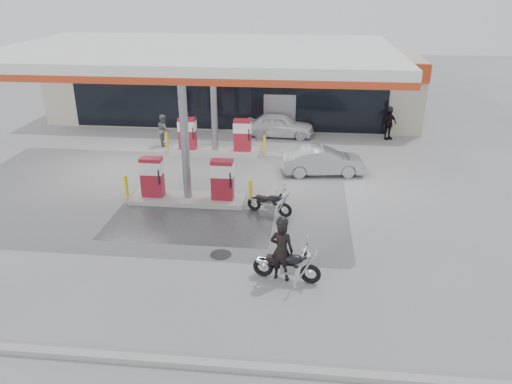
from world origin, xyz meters
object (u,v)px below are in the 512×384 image
biker_main (282,250)px  biker_walking (389,124)px  pump_island_far (215,139)px  attendant (164,130)px  hatchback_silver (323,161)px  main_motorcycle (288,266)px  parked_car_right (306,114)px  parked_motorcycle (270,204)px  sedan_white (280,125)px  parked_car_left (161,111)px  pump_island_near (187,185)px

biker_main → biker_walking: size_ratio=1.10×
pump_island_far → biker_walking: 9.59m
attendant → hatchback_silver: (8.28, -3.40, -0.22)m
main_motorcycle → hatchback_silver: bearing=91.9°
pump_island_far → parked_car_right: 7.50m
main_motorcycle → parked_car_right: bearing=98.4°
main_motorcycle → parked_motorcycle: (-0.87, 4.39, -0.05)m
pump_island_far → parked_motorcycle: (3.33, -6.81, -0.29)m
main_motorcycle → sedan_white: 14.45m
attendant → pump_island_far: bearing=-130.5°
biker_main → parked_car_right: biker_main is taller
parked_car_right → parked_motorcycle: bearing=-163.3°
biker_main → biker_walking: biker_main is taller
parked_car_left → parked_motorcycle: bearing=-170.0°
parked_motorcycle → parked_car_right: size_ratio=0.41×
pump_island_near → parked_car_left: size_ratio=1.35×
biker_main → biker_walking: 15.31m
pump_island_far → parked_motorcycle: 7.59m
pump_island_near → pump_island_far: size_ratio=1.00×
parked_car_right → biker_walking: bearing=-99.0°
main_motorcycle → pump_island_far: bearing=120.0°
pump_island_near → hatchback_silver: size_ratio=1.39×
sedan_white → parked_car_right: (1.44, 2.80, -0.04)m
pump_island_near → main_motorcycle: pump_island_near is taller
main_motorcycle → pump_island_near: bearing=138.4°
parked_car_left → attendant: bearing=176.2°
pump_island_near → parked_car_left: bearing=110.6°
sedan_white → parked_car_right: size_ratio=0.87×
main_motorcycle → biker_main: 0.53m
parked_motorcycle → parked_car_right: 12.87m
hatchback_silver → parked_car_left: 12.95m
pump_island_near → attendant: bearing=112.6°
pump_island_far → biker_walking: pump_island_far is taller
sedan_white → attendant: size_ratio=2.29×
parked_motorcycle → parked_car_left: bearing=141.9°
parked_motorcycle → attendant: (-6.25, 7.81, 0.41)m
biker_main → parked_car_left: bearing=-51.0°
pump_island_far → attendant: pump_island_far is taller
pump_island_far → biker_walking: size_ratio=2.98×
parked_motorcycle → sedan_white: 10.02m
parked_motorcycle → hatchback_silver: 4.86m
main_motorcycle → parked_motorcycle: main_motorcycle is taller
parked_car_right → pump_island_near: bearing=-178.6°
pump_island_near → parked_car_left: (-4.50, 12.00, -0.16)m
main_motorcycle → parked_motorcycle: bearing=110.6°
main_motorcycle → hatchback_silver: size_ratio=0.55×
main_motorcycle → attendant: attendant is taller
pump_island_far → parked_motorcycle: size_ratio=2.91×
pump_island_near → parked_car_right: 12.82m
main_motorcycle → attendant: size_ratio=1.23×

